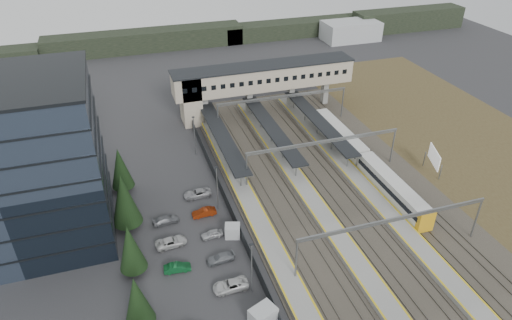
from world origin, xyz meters
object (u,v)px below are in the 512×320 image
object	(u,v)px
relay_cabin_near	(263,317)
train	(364,161)
billboard	(434,158)
relay_cabin_far	(233,231)
office_building	(8,168)
footbridge	(252,80)

from	to	relation	value
relay_cabin_near	train	bearing A→B (deg)	43.26
train	billboard	world-z (taller)	billboard
relay_cabin_far	billboard	distance (m)	39.14
relay_cabin_far	train	size ratio (longest dim) A/B	0.07
office_building	train	xyz separation A→B (m)	(56.00, 1.33, -10.26)
footbridge	billboard	world-z (taller)	footbridge
relay_cabin_near	train	xyz separation A→B (m)	(28.24, 26.58, 0.68)
train	office_building	bearing A→B (deg)	-178.64
relay_cabin_near	footbridge	size ratio (longest dim) A/B	0.09
footbridge	train	world-z (taller)	footbridge
relay_cabin_far	relay_cabin_near	bearing A→B (deg)	-92.55
relay_cabin_far	billboard	xyz separation A→B (m)	(38.67, 5.67, 2.15)
train	relay_cabin_far	bearing A→B (deg)	-159.47
office_building	footbridge	bearing A→B (deg)	34.47
footbridge	relay_cabin_near	bearing A→B (deg)	-106.10
relay_cabin_near	footbridge	xyz separation A→B (m)	(15.95, 55.25, 6.67)
relay_cabin_far	train	distance (m)	29.40
relay_cabin_near	billboard	xyz separation A→B (m)	(39.39, 21.94, 1.90)
relay_cabin_far	billboard	world-z (taller)	billboard
office_building	relay_cabin_near	size ratio (longest dim) A/B	6.71
office_building	relay_cabin_far	distance (m)	31.89
office_building	footbridge	distance (m)	53.18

